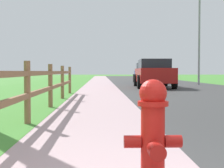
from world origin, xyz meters
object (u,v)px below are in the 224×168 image
object	(u,v)px
parked_suv_red	(154,73)
parked_car_blue	(147,73)
street_lamp	(201,29)
fire_hydrant	(153,135)

from	to	relation	value
parked_suv_red	parked_car_blue	distance (m)	7.29
street_lamp	fire_hydrant	bearing A→B (deg)	-108.02
fire_hydrant	parked_suv_red	world-z (taller)	parked_suv_red
fire_hydrant	street_lamp	distance (m)	20.46
fire_hydrant	street_lamp	world-z (taller)	street_lamp
fire_hydrant	parked_car_blue	distance (m)	23.35
parked_car_blue	street_lamp	distance (m)	5.72
fire_hydrant	street_lamp	size ratio (longest dim) A/B	0.14
parked_suv_red	parked_car_blue	xyz separation A→B (m)	(0.68, 7.26, -0.04)
fire_hydrant	parked_suv_red	distance (m)	16.07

